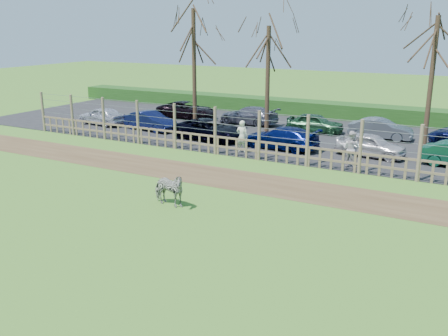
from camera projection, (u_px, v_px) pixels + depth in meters
The scene contains 20 objects.
ground at pixel (167, 210), 18.22m from camera, with size 120.00×120.00×0.00m, color #6DA23D.
dirt_strip at pixel (226, 178), 22.02m from camera, with size 34.00×2.80×0.01m, color brown.
asphalt at pixel (303, 136), 30.48m from camera, with size 44.00×13.00×0.04m, color #232326.
hedge at pixel (336, 111), 36.25m from camera, with size 46.00×2.00×1.10m, color #1E4716.
fence at pixel (259, 144), 24.77m from camera, with size 30.16×0.16×2.50m.
tree_left at pixel (194, 41), 30.23m from camera, with size 4.80×4.80×7.88m.
tree_mid at pixel (268, 54), 29.22m from camera, with size 4.80×4.80×6.83m.
tree_right at pixel (434, 51), 25.42m from camera, with size 4.80×4.80×7.35m.
zebra at pixel (168, 189), 18.44m from camera, with size 0.70×1.55×1.31m, color gray.
visitor_a at pixel (242, 137), 26.08m from camera, with size 0.63×0.41×1.72m, color beige.
visitor_b at pixel (351, 149), 23.44m from camera, with size 0.84×0.65×1.72m, color beige.
car_0 at pixel (102, 116), 33.61m from camera, with size 1.42×3.52×1.20m, color #BAB8C8.
car_1 at pixel (150, 121), 31.85m from camera, with size 1.27×3.64×1.20m, color #0E143F.
car_2 at pixel (209, 130), 29.16m from camera, with size 1.99×4.32×1.20m, color black.
car_3 at pixel (282, 138), 27.01m from camera, with size 1.68×4.13×1.20m, color #050E48.
car_4 at pixel (371, 145), 25.38m from camera, with size 1.42×3.52×1.20m, color silver.
car_8 at pixel (187, 110), 35.96m from camera, with size 1.99×4.32×1.20m, color black.
car_9 at pixel (249, 115), 33.79m from camera, with size 1.68×4.13×1.20m, color #565768.
car_10 at pixel (315, 123), 31.12m from camera, with size 1.42×3.52×1.20m, color #235130.
car_11 at pixel (381, 129), 29.34m from camera, with size 1.27×3.64×1.20m, color #565D66.
Camera 1 is at (9.96, -14.06, 6.46)m, focal length 40.00 mm.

